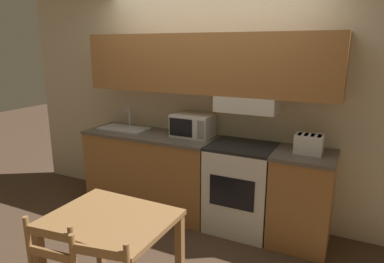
# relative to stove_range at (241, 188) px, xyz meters

# --- Properties ---
(ground_plane) EXTENTS (16.00, 16.00, 0.00)m
(ground_plane) POSITION_rel_stove_range_xyz_m (-0.50, 0.28, -0.46)
(ground_plane) COLOR #4C3828
(wall_back) EXTENTS (5.19, 0.38, 2.55)m
(wall_back) POSITION_rel_stove_range_xyz_m (-0.48, 0.22, 1.01)
(wall_back) COLOR beige
(wall_back) RESTS_ON ground_plane
(lower_counter_main) EXTENTS (1.57, 0.59, 0.93)m
(lower_counter_main) POSITION_rel_stove_range_xyz_m (-1.12, 0.00, 0.00)
(lower_counter_main) COLOR #A36B38
(lower_counter_main) RESTS_ON ground_plane
(lower_counter_right_stub) EXTENTS (0.57, 0.59, 0.93)m
(lower_counter_right_stub) POSITION_rel_stove_range_xyz_m (0.62, 0.00, 0.00)
(lower_counter_right_stub) COLOR #A36B38
(lower_counter_right_stub) RESTS_ON ground_plane
(stove_range) EXTENTS (0.66, 0.57, 0.93)m
(stove_range) POSITION_rel_stove_range_xyz_m (0.00, 0.00, 0.00)
(stove_range) COLOR white
(stove_range) RESTS_ON ground_plane
(microwave) EXTENTS (0.44, 0.32, 0.25)m
(microwave) POSITION_rel_stove_range_xyz_m (-0.61, 0.10, 0.59)
(microwave) COLOR white
(microwave) RESTS_ON lower_counter_main
(toaster) EXTENTS (0.26, 0.19, 0.18)m
(toaster) POSITION_rel_stove_range_xyz_m (0.64, 0.02, 0.55)
(toaster) COLOR white
(toaster) RESTS_ON lower_counter_right_stub
(sink_basin) EXTENTS (0.58, 0.32, 0.25)m
(sink_basin) POSITION_rel_stove_range_xyz_m (-1.49, 0.00, 0.48)
(sink_basin) COLOR #B7BABF
(sink_basin) RESTS_ON lower_counter_main
(dining_table) EXTENTS (0.85, 0.67, 0.75)m
(dining_table) POSITION_rel_stove_range_xyz_m (-0.45, -1.53, 0.16)
(dining_table) COLOR #9E7042
(dining_table) RESTS_ON ground_plane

